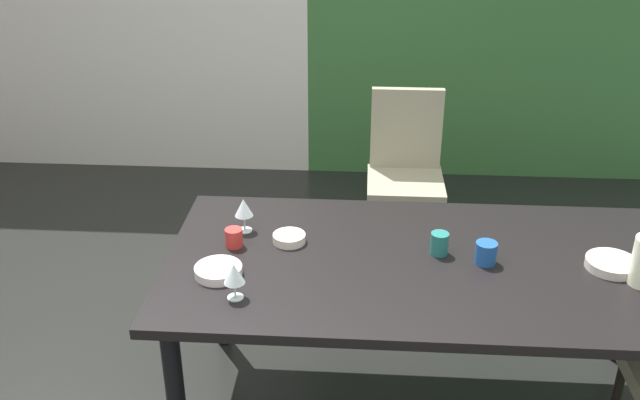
{
  "coord_description": "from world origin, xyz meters",
  "views": [
    {
      "loc": [
        0.49,
        -2.43,
        2.19
      ],
      "look_at": [
        0.31,
        0.29,
        0.85
      ],
      "focal_mm": 40.0,
      "sensor_mm": 36.0,
      "label": 1
    }
  ],
  "objects_px": {
    "chair_head_far": "(405,166)",
    "cup_corner": "(234,238)",
    "wine_glass_center": "(234,274)",
    "wine_glass_rear": "(244,208)",
    "cup_front": "(439,243)",
    "serving_bowl_near_shelf": "(289,238)",
    "cup_near_window": "(486,253)",
    "dining_table": "(432,277)",
    "serving_bowl_right": "(218,271)",
    "serving_bowl_south": "(612,264)"
  },
  "relations": [
    {
      "from": "chair_head_far",
      "to": "cup_corner",
      "type": "xyz_separation_m",
      "value": [
        -0.76,
        -1.39,
        0.26
      ]
    },
    {
      "from": "wine_glass_center",
      "to": "cup_corner",
      "type": "relative_size",
      "value": 1.84
    },
    {
      "from": "chair_head_far",
      "to": "wine_glass_center",
      "type": "bearing_deg",
      "value": 68.58
    },
    {
      "from": "wine_glass_rear",
      "to": "cup_front",
      "type": "bearing_deg",
      "value": -9.67
    },
    {
      "from": "wine_glass_center",
      "to": "cup_front",
      "type": "xyz_separation_m",
      "value": [
        0.75,
        0.36,
        -0.05
      ]
    },
    {
      "from": "serving_bowl_near_shelf",
      "to": "cup_near_window",
      "type": "relative_size",
      "value": 1.54
    },
    {
      "from": "dining_table",
      "to": "cup_front",
      "type": "relative_size",
      "value": 23.24
    },
    {
      "from": "cup_corner",
      "to": "wine_glass_rear",
      "type": "bearing_deg",
      "value": 80.42
    },
    {
      "from": "chair_head_far",
      "to": "serving_bowl_right",
      "type": "bearing_deg",
      "value": 64.13
    },
    {
      "from": "chair_head_far",
      "to": "cup_near_window",
      "type": "xyz_separation_m",
      "value": [
        0.24,
        -1.45,
        0.27
      ]
    },
    {
      "from": "serving_bowl_south",
      "to": "cup_near_window",
      "type": "bearing_deg",
      "value": 178.83
    },
    {
      "from": "chair_head_far",
      "to": "wine_glass_center",
      "type": "distance_m",
      "value": 1.91
    },
    {
      "from": "wine_glass_rear",
      "to": "serving_bowl_near_shelf",
      "type": "relative_size",
      "value": 1.1
    },
    {
      "from": "dining_table",
      "to": "serving_bowl_right",
      "type": "xyz_separation_m",
      "value": [
        -0.82,
        -0.16,
        0.09
      ]
    },
    {
      "from": "dining_table",
      "to": "serving_bowl_near_shelf",
      "type": "relative_size",
      "value": 15.67
    },
    {
      "from": "chair_head_far",
      "to": "serving_bowl_south",
      "type": "height_order",
      "value": "chair_head_far"
    },
    {
      "from": "cup_front",
      "to": "serving_bowl_near_shelf",
      "type": "bearing_deg",
      "value": 175.11
    },
    {
      "from": "wine_glass_center",
      "to": "cup_front",
      "type": "relative_size",
      "value": 1.56
    },
    {
      "from": "chair_head_far",
      "to": "wine_glass_rear",
      "type": "height_order",
      "value": "chair_head_far"
    },
    {
      "from": "chair_head_far",
      "to": "cup_front",
      "type": "relative_size",
      "value": 10.69
    },
    {
      "from": "dining_table",
      "to": "chair_head_far",
      "type": "bearing_deg",
      "value": 91.49
    },
    {
      "from": "serving_bowl_right",
      "to": "cup_front",
      "type": "xyz_separation_m",
      "value": [
        0.84,
        0.22,
        0.03
      ]
    },
    {
      "from": "serving_bowl_south",
      "to": "chair_head_far",
      "type": "bearing_deg",
      "value": 116.05
    },
    {
      "from": "serving_bowl_near_shelf",
      "to": "cup_corner",
      "type": "distance_m",
      "value": 0.22
    },
    {
      "from": "serving_bowl_near_shelf",
      "to": "wine_glass_rear",
      "type": "bearing_deg",
      "value": 156.71
    },
    {
      "from": "cup_corner",
      "to": "cup_near_window",
      "type": "height_order",
      "value": "cup_near_window"
    },
    {
      "from": "dining_table",
      "to": "serving_bowl_south",
      "type": "bearing_deg",
      "value": -0.72
    },
    {
      "from": "wine_glass_center",
      "to": "serving_bowl_right",
      "type": "xyz_separation_m",
      "value": [
        -0.09,
        0.15,
        -0.08
      ]
    },
    {
      "from": "serving_bowl_right",
      "to": "cup_front",
      "type": "distance_m",
      "value": 0.87
    },
    {
      "from": "wine_glass_rear",
      "to": "serving_bowl_south",
      "type": "height_order",
      "value": "wine_glass_rear"
    },
    {
      "from": "wine_glass_rear",
      "to": "wine_glass_center",
      "type": "xyz_separation_m",
      "value": [
        0.05,
        -0.5,
        -0.01
      ]
    },
    {
      "from": "wine_glass_rear",
      "to": "serving_bowl_south",
      "type": "xyz_separation_m",
      "value": [
        1.45,
        -0.2,
        -0.09
      ]
    },
    {
      "from": "serving_bowl_right",
      "to": "cup_near_window",
      "type": "distance_m",
      "value": 1.03
    },
    {
      "from": "serving_bowl_right",
      "to": "cup_front",
      "type": "height_order",
      "value": "cup_front"
    },
    {
      "from": "chair_head_far",
      "to": "cup_corner",
      "type": "relative_size",
      "value": 12.61
    },
    {
      "from": "serving_bowl_near_shelf",
      "to": "cup_corner",
      "type": "height_order",
      "value": "cup_corner"
    },
    {
      "from": "chair_head_far",
      "to": "serving_bowl_near_shelf",
      "type": "relative_size",
      "value": 7.21
    },
    {
      "from": "dining_table",
      "to": "wine_glass_rear",
      "type": "relative_size",
      "value": 14.29
    },
    {
      "from": "chair_head_far",
      "to": "serving_bowl_near_shelf",
      "type": "xyz_separation_m",
      "value": [
        -0.54,
        -1.34,
        0.24
      ]
    },
    {
      "from": "serving_bowl_near_shelf",
      "to": "wine_glass_center",
      "type": "bearing_deg",
      "value": -109.72
    },
    {
      "from": "wine_glass_center",
      "to": "dining_table",
      "type": "bearing_deg",
      "value": 22.78
    },
    {
      "from": "cup_near_window",
      "to": "cup_corner",
      "type": "bearing_deg",
      "value": 176.38
    },
    {
      "from": "wine_glass_rear",
      "to": "serving_bowl_near_shelf",
      "type": "height_order",
      "value": "wine_glass_rear"
    },
    {
      "from": "chair_head_far",
      "to": "serving_bowl_right",
      "type": "height_order",
      "value": "chair_head_far"
    },
    {
      "from": "cup_near_window",
      "to": "dining_table",
      "type": "bearing_deg",
      "value": -179.62
    },
    {
      "from": "chair_head_far",
      "to": "cup_front",
      "type": "bearing_deg",
      "value": 92.58
    },
    {
      "from": "chair_head_far",
      "to": "wine_glass_rear",
      "type": "xyz_separation_m",
      "value": [
        -0.74,
        -1.25,
        0.33
      ]
    },
    {
      "from": "wine_glass_rear",
      "to": "cup_corner",
      "type": "relative_size",
      "value": 1.92
    },
    {
      "from": "wine_glass_rear",
      "to": "serving_bowl_right",
      "type": "xyz_separation_m",
      "value": [
        -0.04,
        -0.35,
        -0.09
      ]
    },
    {
      "from": "serving_bowl_right",
      "to": "cup_corner",
      "type": "distance_m",
      "value": 0.22
    }
  ]
}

